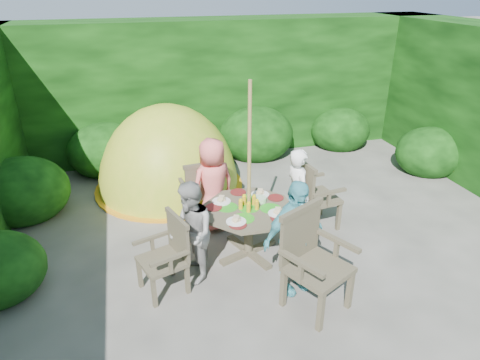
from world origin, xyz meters
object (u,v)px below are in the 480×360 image
object	(u,v)px
garden_chair_back	(200,189)
child_back	(213,185)
parasol_pole	(249,175)
dome_tent	(170,186)
garden_chair_left	(168,254)
child_front	(294,237)
garden_chair_right	(312,194)
child_left	(191,233)
garden_chair_front	(312,258)
patio_table	(249,215)
child_right	(298,193)

from	to	relation	value
garden_chair_back	child_back	size ratio (longest dim) A/B	0.68
parasol_pole	dome_tent	world-z (taller)	parasol_pole
garden_chair_back	garden_chair_left	bearing A→B (deg)	60.47
child_front	child_back	bearing A→B (deg)	93.92
garden_chair_right	dome_tent	size ratio (longest dim) A/B	0.35
child_front	parasol_pole	bearing A→B (deg)	93.92
garden_chair_back	child_back	distance (m)	0.35
child_left	child_front	xyz separation A→B (m)	(1.03, -0.47, 0.06)
garden_chair_back	parasol_pole	bearing A→B (deg)	105.97
garden_chair_front	child_front	size ratio (longest dim) A/B	0.79
patio_table	garden_chair_left	world-z (taller)	garden_chair_left
parasol_pole	dome_tent	distance (m)	2.56
patio_table	garden_chair_front	world-z (taller)	garden_chair_front
dome_tent	child_back	bearing A→B (deg)	-58.70
parasol_pole	child_right	xyz separation A→B (m)	(0.75, 0.28, -0.48)
garden_chair_left	child_front	xyz separation A→B (m)	(1.31, -0.36, 0.21)
patio_table	parasol_pole	distance (m)	0.54
garden_chair_left	parasol_pole	bearing A→B (deg)	91.85
garden_chair_left	child_back	size ratio (longest dim) A/B	0.65
garden_chair_left	child_left	xyz separation A→B (m)	(0.28, 0.11, 0.15)
parasol_pole	child_front	distance (m)	0.91
patio_table	dome_tent	xyz separation A→B (m)	(-0.73, 2.19, -0.56)
child_front	garden_chair_front	bearing A→B (deg)	-88.15
child_right	garden_chair_left	bearing A→B (deg)	103.92
garden_chair_right	garden_chair_front	world-z (taller)	garden_chair_front
garden_chair_right	child_front	bearing A→B (deg)	139.87
parasol_pole	child_back	bearing A→B (deg)	110.54
garden_chair_front	child_back	xyz separation A→B (m)	(-0.65, 1.77, 0.09)
garden_chair_front	child_back	bearing A→B (deg)	83.30
garden_chair_back	garden_chair_front	distance (m)	2.19
patio_table	child_right	world-z (taller)	child_right
garden_chair_front	dome_tent	distance (m)	3.44
patio_table	parasol_pole	xyz separation A→B (m)	(-0.00, -0.00, 0.54)
parasol_pole	garden_chair_left	size ratio (longest dim) A/B	2.60
garden_chair_back	child_back	xyz separation A→B (m)	(0.13, -0.28, 0.18)
patio_table	child_left	world-z (taller)	child_left
child_front	patio_table	bearing A→B (deg)	93.64
garden_chair_right	garden_chair_front	distance (m)	1.57
patio_table	garden_chair_front	xyz separation A→B (m)	(0.37, -1.02, 0.00)
dome_tent	garden_chair_left	bearing A→B (deg)	-82.60
patio_table	garden_chair_back	world-z (taller)	garden_chair_back
child_left	child_front	world-z (taller)	child_front
child_left	child_front	bearing A→B (deg)	61.00
dome_tent	garden_chair_back	bearing A→B (deg)	-60.53
child_right	garden_chair_right	bearing A→B (deg)	-72.41
garden_chair_left	dome_tent	xyz separation A→B (m)	(0.31, 2.58, -0.45)
patio_table	parasol_pole	bearing A→B (deg)	-146.65
parasol_pole	child_back	xyz separation A→B (m)	(-0.28, 0.75, -0.45)
parasol_pole	child_left	xyz separation A→B (m)	(-0.75, -0.28, -0.50)
patio_table	garden_chair_left	distance (m)	1.11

